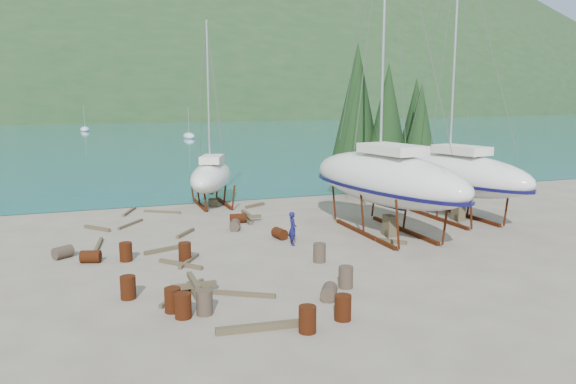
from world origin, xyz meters
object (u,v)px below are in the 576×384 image
object	(u,v)px
large_sailboat_near	(385,178)
large_sailboat_far	(455,174)
worker	(293,228)
small_sailboat_shore	(211,176)

from	to	relation	value
large_sailboat_near	large_sailboat_far	world-z (taller)	large_sailboat_near
large_sailboat_near	worker	size ratio (longest dim) A/B	11.16
large_sailboat_near	large_sailboat_far	distance (m)	6.28
large_sailboat_far	large_sailboat_near	bearing A→B (deg)	-175.02
large_sailboat_far	worker	bearing A→B (deg)	179.24
large_sailboat_near	large_sailboat_far	size ratio (longest dim) A/B	1.11
large_sailboat_near	small_sailboat_shore	xyz separation A→B (m)	(-7.24, 11.41, -1.04)
small_sailboat_shore	large_sailboat_far	bearing A→B (deg)	-12.92
large_sailboat_near	worker	bearing A→B (deg)	176.60
large_sailboat_far	worker	distance (m)	12.07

